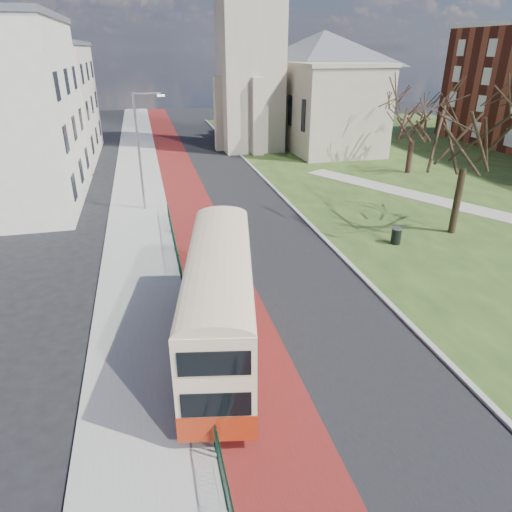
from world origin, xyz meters
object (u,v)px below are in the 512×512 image
object	(u,v)px
streetlamp	(141,146)
litter_bin	(396,236)
bus	(220,298)
winter_tree_far	(416,114)
winter_tree_near	(474,113)

from	to	relation	value
streetlamp	litter_bin	size ratio (longest dim) A/B	7.99
bus	winter_tree_far	bearing A→B (deg)	58.07
streetlamp	bus	world-z (taller)	streetlamp
bus	winter_tree_far	distance (m)	32.07
winter_tree_far	litter_bin	size ratio (longest dim) A/B	7.74
bus	winter_tree_far	xyz separation A→B (m)	(21.78, 23.35, 3.04)
bus	litter_bin	xyz separation A→B (m)	(11.93, 8.03, -1.81)
winter_tree_far	bus	bearing A→B (deg)	-133.01
winter_tree_near	litter_bin	size ratio (longest dim) A/B	10.56
streetlamp	winter_tree_near	size ratio (longest dim) A/B	0.76
bus	winter_tree_near	xyz separation A→B (m)	(16.34, 8.84, 5.01)
winter_tree_near	litter_bin	xyz separation A→B (m)	(-4.41, -0.82, -6.82)
streetlamp	bus	xyz separation A→B (m)	(2.41, -18.06, -2.24)
streetlamp	winter_tree_near	xyz separation A→B (m)	(18.75, -9.22, 2.77)
bus	litter_bin	bearing A→B (deg)	45.01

